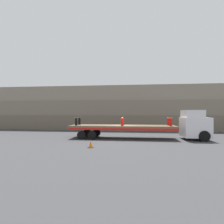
# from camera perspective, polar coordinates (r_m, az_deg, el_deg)

# --- Properties ---
(ground_plane) EXTENTS (120.00, 120.00, 0.00)m
(ground_plane) POSITION_cam_1_polar(r_m,az_deg,el_deg) (18.18, 3.41, -8.60)
(ground_plane) COLOR #38383A
(rock_cliff) EXTENTS (60.00, 3.30, 6.71)m
(rock_cliff) POSITION_cam_1_polar(r_m,az_deg,el_deg) (26.98, 4.47, 1.31)
(rock_cliff) COLOR #665B4C
(rock_cliff) RESTS_ON ground_plane
(truck_cab) EXTENTS (2.40, 2.61, 2.90)m
(truck_cab) POSITION_cam_1_polar(r_m,az_deg,el_deg) (19.03, 25.61, -3.76)
(truck_cab) COLOR silver
(truck_cab) RESTS_ON ground_plane
(flatbed_trailer) EXTENTS (10.64, 2.56, 1.35)m
(flatbed_trailer) POSITION_cam_1_polar(r_m,az_deg,el_deg) (18.09, 1.86, -5.05)
(flatbed_trailer) COLOR brown
(flatbed_trailer) RESTS_ON ground_plane
(fire_hydrant_black_near_0) EXTENTS (0.31, 0.57, 0.79)m
(fire_hydrant_black_near_0) POSITION_cam_1_polar(r_m,az_deg,el_deg) (18.36, -11.59, -3.10)
(fire_hydrant_black_near_0) COLOR black
(fire_hydrant_black_near_0) RESTS_ON flatbed_trailer
(fire_hydrant_black_far_0) EXTENTS (0.31, 0.57, 0.79)m
(fire_hydrant_black_far_0) POSITION_cam_1_polar(r_m,az_deg,el_deg) (19.39, -10.59, -2.94)
(fire_hydrant_black_far_0) COLOR black
(fire_hydrant_black_far_0) RESTS_ON flatbed_trailer
(fire_hydrant_red_near_1) EXTENTS (0.31, 0.57, 0.79)m
(fire_hydrant_red_near_1) POSITION_cam_1_polar(r_m,az_deg,el_deg) (17.47, 3.31, -3.25)
(fire_hydrant_red_near_1) COLOR red
(fire_hydrant_red_near_1) RESTS_ON flatbed_trailer
(fire_hydrant_red_far_1) EXTENTS (0.31, 0.57, 0.79)m
(fire_hydrant_red_far_1) POSITION_cam_1_polar(r_m,az_deg,el_deg) (18.55, 3.50, -3.07)
(fire_hydrant_red_far_1) COLOR red
(fire_hydrant_red_far_1) RESTS_ON flatbed_trailer
(fire_hydrant_red_near_2) EXTENTS (0.31, 0.57, 0.79)m
(fire_hydrant_red_near_2) POSITION_cam_1_polar(r_m,az_deg,el_deg) (17.84, 18.65, -3.18)
(fire_hydrant_red_near_2) COLOR red
(fire_hydrant_red_near_2) RESTS_ON flatbed_trailer
(fire_hydrant_red_far_2) EXTENTS (0.31, 0.57, 0.79)m
(fire_hydrant_red_far_2) POSITION_cam_1_polar(r_m,az_deg,el_deg) (18.89, 17.97, -3.01)
(fire_hydrant_red_far_2) COLOR red
(fire_hydrant_red_far_2) RESTS_ON flatbed_trailer
(cargo_strap_rear) EXTENTS (0.05, 2.66, 0.01)m
(cargo_strap_rear) POSITION_cam_1_polar(r_m,az_deg,el_deg) (18.85, -11.08, -1.77)
(cargo_strap_rear) COLOR yellow
(cargo_strap_rear) RESTS_ON fire_hydrant_black_near_0
(cargo_strap_middle) EXTENTS (0.05, 2.66, 0.01)m
(cargo_strap_middle) POSITION_cam_1_polar(r_m,az_deg,el_deg) (17.99, 3.41, -1.85)
(cargo_strap_middle) COLOR yellow
(cargo_strap_middle) RESTS_ON fire_hydrant_red_near_1
(cargo_strap_front) EXTENTS (0.05, 2.66, 0.01)m
(cargo_strap_front) POSITION_cam_1_polar(r_m,az_deg,el_deg) (18.35, 18.30, -1.81)
(cargo_strap_front) COLOR yellow
(cargo_strap_front) RESTS_ON fire_hydrant_red_near_2
(traffic_cone) EXTENTS (0.41, 0.41, 0.52)m
(traffic_cone) POSITION_cam_1_polar(r_m,az_deg,el_deg) (13.58, -6.99, -10.42)
(traffic_cone) COLOR black
(traffic_cone) RESTS_ON ground_plane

